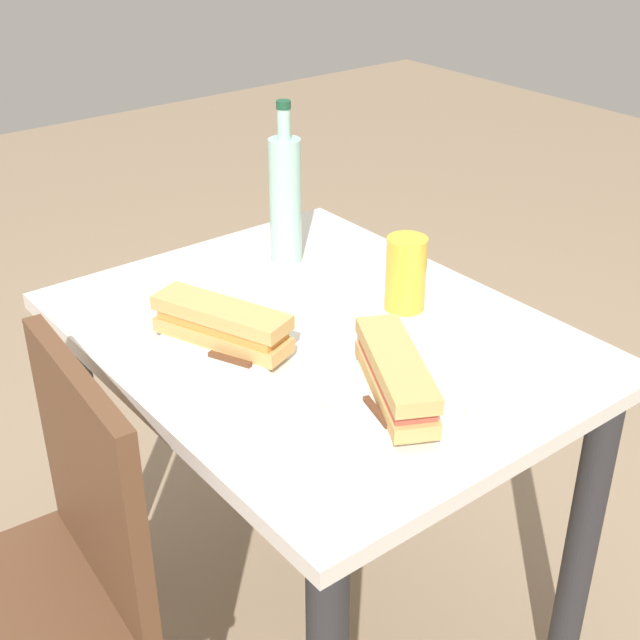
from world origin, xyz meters
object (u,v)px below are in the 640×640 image
Objects in this scene: plate_far at (223,345)px; water_bottle at (285,197)px; chair_far at (43,584)px; baguette_sandwich_near at (396,375)px; baguette_sandwich_far at (222,323)px; beer_glass at (406,274)px; dining_table at (320,396)px; knife_near at (366,399)px; plate_near at (395,397)px; knife_far at (210,354)px.

water_bottle is at bearing -52.89° from plate_far.
chair_far reaches higher than baguette_sandwich_near.
beer_glass is at bearing -103.17° from baguette_sandwich_far.
baguette_sandwich_near is at bearing -115.44° from chair_far.
dining_table is at bearing -106.73° from plate_far.
water_bottle is (0.51, -0.23, 0.12)m from knife_near.
baguette_sandwich_far reaches higher than plate_near.
chair_far is 2.56× the size of water_bottle.
water_bottle is at bearing -23.72° from knife_near.
dining_table is 0.30m from knife_near.
knife_near is (-0.23, -0.46, 0.28)m from chair_far.
plate_far is at bearing -81.58° from chair_far.
chair_far is at bearing 63.52° from knife_near.
chair_far is 3.78× the size of plate_near.
water_bottle is 2.36× the size of beer_glass.
baguette_sandwich_far is at bearing 14.49° from knife_near.
knife_near is 1.26× the size of beer_glass.
knife_near reaches higher than dining_table.
plate_far is 0.40m from water_bottle.
baguette_sandwich_far is at bearing 22.14° from baguette_sandwich_near.
plate_near is 0.32m from beer_glass.
baguette_sandwich_near is 0.32m from knife_far.
plate_near is at bearing -157.86° from baguette_sandwich_far.
plate_near is at bearing 134.37° from beer_glass.
plate_near is at bearing 161.29° from water_bottle.
plate_far is 0.05m from knife_far.
water_bottle is at bearing -67.52° from chair_far.
plate_far is 0.68× the size of water_bottle.
water_bottle is 0.32m from beer_glass.
beer_glass is (-0.31, -0.05, -0.07)m from water_bottle.
plate_near is 1.32× the size of knife_far.
water_bottle reaches higher than plate_far.
plate_far is at bearing -75.96° from baguette_sandwich_far.
dining_table is 5.26× the size of knife_near.
water_bottle is at bearing 8.37° from beer_glass.
plate_near is at bearing 168.99° from dining_table.
chair_far is 0.48m from plate_far.
baguette_sandwich_far is 1.83× the size of beer_glass.
baguette_sandwich_far is at bearing -56.09° from knife_far.
baguette_sandwich_near is (-0.00, 0.00, 0.04)m from plate_near.
baguette_sandwich_far is 0.78× the size of water_bottle.
water_bottle reaches higher than plate_near.
baguette_sandwich_near is at bearing -157.86° from plate_far.
knife_near is at bearing -155.76° from knife_far.
baguette_sandwich_near is 0.06m from knife_near.
baguette_sandwich_near reaches higher than plate_far.
water_bottle reaches higher than chair_far.
chair_far is 4.99× the size of knife_far.
plate_far is 0.36m from beer_glass.
dining_table is 3.61× the size of baguette_sandwich_far.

